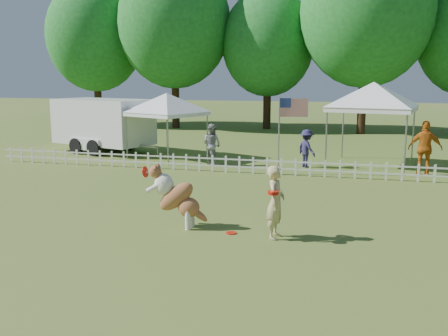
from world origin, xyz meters
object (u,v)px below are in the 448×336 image
canopy_tent_right (372,125)px  spectator_b (307,148)px  cargo_trailer (103,125)px  spectator_a (212,145)px  handler (276,202)px  flag_pole (279,136)px  canopy_tent_left (167,127)px  frisbee_on_turf (231,233)px  spectator_c (425,148)px  dog (177,197)px

canopy_tent_right → spectator_b: 2.68m
cargo_trailer → spectator_a: (5.76, -2.11, -0.42)m
handler → cargo_trailer: bearing=46.6°
flag_pole → canopy_tent_left: bearing=146.2°
frisbee_on_turf → handler: bearing=-3.3°
spectator_c → handler: bearing=64.8°
frisbee_on_turf → spectator_a: 8.67m
dog → cargo_trailer: (-7.26, 10.12, 0.51)m
cargo_trailer → spectator_a: 6.14m
handler → flag_pole: bearing=12.1°
canopy_tent_left → dog: bearing=-44.4°
canopy_tent_left → frisbee_on_turf: bearing=-38.2°
dog → spectator_b: 8.74m
flag_pole → spectator_b: 1.97m
frisbee_on_turf → canopy_tent_left: size_ratio=0.09×
dog → flag_pole: 6.97m
frisbee_on_turf → flag_pole: 7.11m
handler → frisbee_on_turf: bearing=90.6°
canopy_tent_left → spectator_b: bearing=17.2°
canopy_tent_right → spectator_c: canopy_tent_right is taller
handler → dog: (-2.28, 0.21, -0.07)m
frisbee_on_turf → spectator_c: 9.48m
canopy_tent_left → spectator_b: canopy_tent_left is taller
canopy_tent_right → spectator_c: size_ratio=1.64×
spectator_c → cargo_trailer: bearing=-8.8°
dog → spectator_a: 8.15m
canopy_tent_right → flag_pole: size_ratio=1.15×
cargo_trailer → dog: bearing=-36.6°
dog → canopy_tent_right: size_ratio=0.46×
spectator_a → canopy_tent_left: bearing=-1.6°
dog → canopy_tent_left: canopy_tent_left is taller
dog → spectator_c: size_ratio=0.75×
handler → spectator_c: bearing=-21.8°
canopy_tent_left → cargo_trailer: canopy_tent_left is taller
dog → spectator_b: (2.08, 8.49, 0.01)m
canopy_tent_left → canopy_tent_right: (8.19, 0.39, 0.23)m
dog → cargo_trailer: cargo_trailer is taller
spectator_b → spectator_a: bearing=56.5°
handler → canopy_tent_left: 11.11m
handler → cargo_trailer: size_ratio=0.28×
canopy_tent_right → spectator_a: 6.16m
frisbee_on_turf → cargo_trailer: size_ratio=0.04×
handler → dog: bearing=88.6°
handler → spectator_a: size_ratio=0.97×
handler → spectator_b: (-0.20, 8.70, -0.06)m
spectator_b → spectator_c: spectator_c is taller
spectator_b → frisbee_on_turf: bearing=133.6°
flag_pole → spectator_c: size_ratio=1.43×
handler → dog: handler is taller
canopy_tent_left → flag_pole: (5.03, -2.27, 0.03)m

